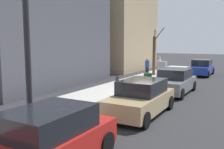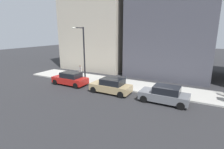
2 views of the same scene
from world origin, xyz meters
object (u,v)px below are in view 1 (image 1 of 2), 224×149
Objects in this scene: bare_tree at (154,54)px; pedestrian_midblock at (147,66)px; parked_car_blue at (202,68)px; parked_car_tan at (141,98)px; parking_meter at (117,86)px; parked_car_red at (45,141)px; streetlamp at (32,12)px; office_tower_left at (106,6)px; trash_bin at (148,79)px; utility_box at (162,70)px; pedestrian_near_meter at (159,64)px; parked_car_grey at (175,81)px.

pedestrian_midblock is at bearing 89.13° from bare_tree.
pedestrian_midblock reaches higher than parked_car_blue.
parked_car_tan reaches higher than parking_meter.
streetlamp is at bearing -37.14° from parked_car_red.
parked_car_red is at bearing 117.06° from office_tower_left.
streetlamp is at bearing 93.26° from trash_bin.
parked_car_tan reaches higher than trash_bin.
streetlamp is 16.99m from bare_tree.
utility_box is at bearing -86.16° from streetlamp.
utility_box is 1.59× the size of trash_bin.
parked_car_blue is 2.53× the size of pedestrian_midblock.
pedestrian_midblock is (1.30, 0.09, 0.24)m from utility_box.
parking_meter is at bearing -39.50° from pedestrian_midblock.
pedestrian_midblock reaches higher than parked_car_tan.
parked_car_tan is (-0.09, 15.32, 0.00)m from parked_car_blue.
pedestrian_near_meter reaches higher than parked_car_red.
bare_tree is at bearing 126.95° from pedestrian_midblock.
office_tower_left is (9.79, -15.55, 6.50)m from parking_meter.
parked_car_red is 16.45m from pedestrian_midblock.
pedestrian_near_meter is at bearing -80.86° from parking_meter.
streetlamp is at bearing 97.81° from bare_tree.
pedestrian_midblock is at bearing -77.27° from parked_car_red.
bare_tree reaches higher than parked_car_red.
parked_car_grey is at bearing -110.23° from parking_meter.
parking_meter is at bearing -77.25° from parked_car_red.
parked_car_tan is at bearing 90.64° from parked_car_grey.
utility_box is 2.84m from pedestrian_near_meter.
utility_box reaches higher than parking_meter.
parked_car_red is at bearing 102.72° from parking_meter.
streetlamp is (1.30, -0.98, 3.28)m from parked_car_red.
bare_tree reaches higher than parked_car_grey.
pedestrian_near_meter is (2.14, -17.74, -2.93)m from streetlamp.
utility_box is 0.22× the size of streetlamp.
parked_car_red is at bearing 142.83° from streetlamp.
parked_car_tan is 5.84m from streetlamp.
office_tower_left is (8.94, -5.90, 6.63)m from utility_box.
parked_car_red is 0.65× the size of streetlamp.
trash_bin is at bearing -21.24° from parked_car_grey.
trash_bin is (2.10, -6.23, -0.14)m from parked_car_tan.
bare_tree reaches higher than utility_box.
parked_car_blue is 20.24m from streetlamp.
utility_box is 0.86× the size of pedestrian_near_meter.
pedestrian_midblock is at bearing -68.08° from trash_bin.
streetlamp is 18.11m from pedestrian_near_meter.
office_tower_left is (9.96, -21.05, 3.46)m from streetlamp.
parked_car_blue is 1.00× the size of parked_car_grey.
pedestrian_near_meter is (1.97, -12.25, 0.11)m from parking_meter.
parked_car_tan is 0.28× the size of office_tower_left.
pedestrian_midblock is (1.70, -4.23, 0.49)m from trash_bin.
utility_box is (0.85, -9.65, -0.13)m from parking_meter.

